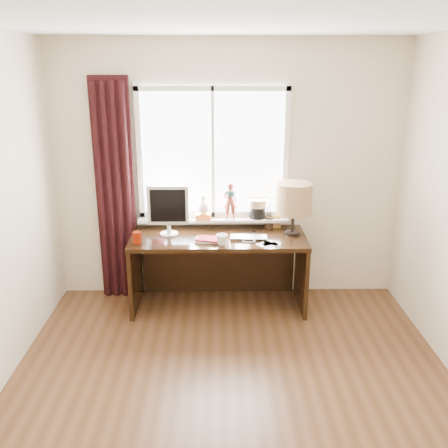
{
  "coord_description": "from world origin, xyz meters",
  "views": [
    {
      "loc": [
        -0.11,
        -2.94,
        2.38
      ],
      "look_at": [
        -0.05,
        1.25,
        1.0
      ],
      "focal_mm": 40.0,
      "sensor_mm": 36.0,
      "label": 1
    }
  ],
  "objects_px": {
    "laptop": "(249,237)",
    "desk": "(218,256)",
    "table_lamp": "(294,199)",
    "mug": "(222,239)",
    "monitor": "(168,207)",
    "red_cup": "(137,238)"
  },
  "relations": [
    {
      "from": "laptop",
      "to": "mug",
      "type": "xyz_separation_m",
      "value": [
        -0.26,
        -0.15,
        0.04
      ]
    },
    {
      "from": "monitor",
      "to": "table_lamp",
      "type": "height_order",
      "value": "table_lamp"
    },
    {
      "from": "mug",
      "to": "red_cup",
      "type": "relative_size",
      "value": 0.98
    },
    {
      "from": "red_cup",
      "to": "desk",
      "type": "height_order",
      "value": "red_cup"
    },
    {
      "from": "laptop",
      "to": "mug",
      "type": "bearing_deg",
      "value": -146.16
    },
    {
      "from": "laptop",
      "to": "desk",
      "type": "height_order",
      "value": "laptop"
    },
    {
      "from": "mug",
      "to": "desk",
      "type": "relative_size",
      "value": 0.06
    },
    {
      "from": "desk",
      "to": "mug",
      "type": "bearing_deg",
      "value": -84.5
    },
    {
      "from": "mug",
      "to": "desk",
      "type": "height_order",
      "value": "mug"
    },
    {
      "from": "desk",
      "to": "red_cup",
      "type": "bearing_deg",
      "value": -160.22
    },
    {
      "from": "red_cup",
      "to": "table_lamp",
      "type": "bearing_deg",
      "value": 8.18
    },
    {
      "from": "desk",
      "to": "table_lamp",
      "type": "height_order",
      "value": "table_lamp"
    },
    {
      "from": "table_lamp",
      "to": "laptop",
      "type": "bearing_deg",
      "value": -165.12
    },
    {
      "from": "table_lamp",
      "to": "desk",
      "type": "bearing_deg",
      "value": 175.27
    },
    {
      "from": "table_lamp",
      "to": "monitor",
      "type": "bearing_deg",
      "value": 179.05
    },
    {
      "from": "desk",
      "to": "table_lamp",
      "type": "distance_m",
      "value": 0.95
    },
    {
      "from": "desk",
      "to": "monitor",
      "type": "xyz_separation_m",
      "value": [
        -0.48,
        -0.04,
        0.52
      ]
    },
    {
      "from": "mug",
      "to": "desk",
      "type": "xyz_separation_m",
      "value": [
        -0.03,
        0.33,
        -0.3
      ]
    },
    {
      "from": "desk",
      "to": "monitor",
      "type": "relative_size",
      "value": 3.47
    },
    {
      "from": "laptop",
      "to": "table_lamp",
      "type": "height_order",
      "value": "table_lamp"
    },
    {
      "from": "mug",
      "to": "table_lamp",
      "type": "xyz_separation_m",
      "value": [
        0.69,
        0.27,
        0.31
      ]
    },
    {
      "from": "mug",
      "to": "monitor",
      "type": "bearing_deg",
      "value": 150.77
    }
  ]
}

